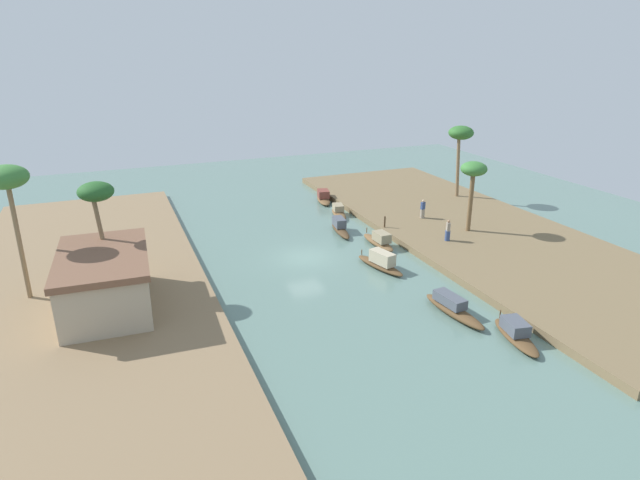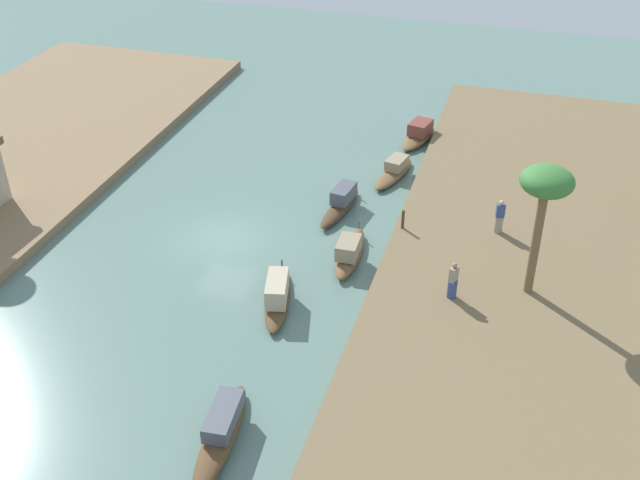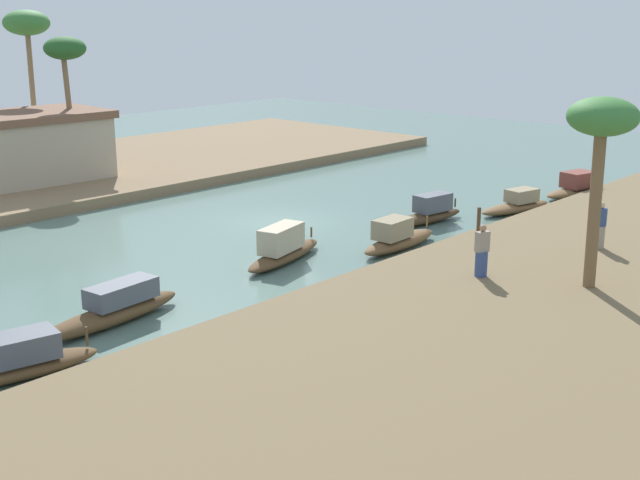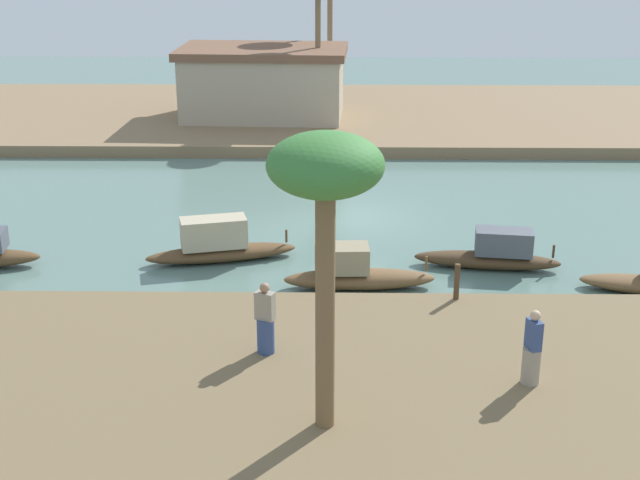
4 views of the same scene
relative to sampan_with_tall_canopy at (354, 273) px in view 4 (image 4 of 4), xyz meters
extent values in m
plane|color=slate|center=(0.01, 6.05, -0.44)|extent=(71.39, 71.39, 0.00)
cube|color=brown|center=(0.01, -8.70, -0.19)|extent=(41.89, 14.41, 0.50)
cube|color=#846B4C|center=(0.01, 20.81, -0.19)|extent=(41.89, 14.41, 0.50)
ellipsoid|color=brown|center=(0.15, 0.01, -0.19)|extent=(4.15, 1.17, 0.51)
cube|color=gray|center=(-0.33, -0.02, 0.42)|extent=(1.48, 0.96, 0.71)
cylinder|color=brown|center=(1.95, 0.09, 0.23)|extent=(0.07, 0.07, 0.43)
ellipsoid|color=brown|center=(-3.85, 2.00, -0.22)|extent=(4.52, 2.00, 0.45)
cube|color=tan|center=(-4.04, 1.95, 0.44)|extent=(2.03, 1.25, 0.87)
cylinder|color=brown|center=(-1.96, 2.47, 0.15)|extent=(0.07, 0.07, 0.39)
ellipsoid|color=#47331E|center=(3.85, 1.52, -0.21)|extent=(4.24, 1.41, 0.47)
cube|color=#4C515B|center=(4.28, 1.46, 0.38)|extent=(1.69, 1.01, 0.71)
cylinder|color=#47331E|center=(5.67, 1.28, 0.17)|extent=(0.07, 0.07, 0.38)
cylinder|color=gray|center=(3.48, -6.07, 0.45)|extent=(0.47, 0.47, 0.79)
cube|color=#33477A|center=(3.48, -6.07, 1.16)|extent=(0.31, 0.43, 0.63)
sphere|color=tan|center=(3.48, -6.07, 1.58)|extent=(0.21, 0.21, 0.21)
cylinder|color=#33477A|center=(-2.04, -4.78, 0.46)|extent=(0.50, 0.50, 0.80)
cube|color=gray|center=(-2.04, -4.78, 1.17)|extent=(0.47, 0.37, 0.63)
sphere|color=#9E7556|center=(-2.04, -4.78, 1.60)|extent=(0.22, 0.22, 0.22)
cylinder|color=#4C3823|center=(2.51, -1.84, 0.53)|extent=(0.14, 0.14, 0.93)
cylinder|color=brown|center=(-0.72, -7.68, 2.39)|extent=(0.36, 0.40, 4.66)
ellipsoid|color=#387533|center=(-0.72, -7.68, 5.12)|extent=(2.04, 2.04, 1.12)
cylinder|color=#7F6647|center=(-1.30, 19.41, 2.94)|extent=(0.26, 0.63, 5.76)
cylinder|color=#7F6647|center=(-0.77, 23.83, 3.47)|extent=(0.27, 0.35, 6.83)
cube|color=tan|center=(-3.88, 19.54, 1.50)|extent=(7.56, 4.88, 2.89)
cube|color=brown|center=(-3.88, 19.54, 3.14)|extent=(8.01, 5.18, 0.37)
camera|label=1|loc=(-33.34, 18.54, 14.18)|focal=29.56mm
camera|label=2|loc=(-26.87, -6.78, 18.66)|focal=42.55mm
camera|label=3|loc=(-23.70, -17.83, 8.05)|focal=47.15mm
camera|label=4|loc=(-0.60, -22.23, 9.10)|focal=49.80mm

